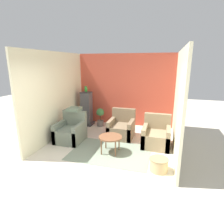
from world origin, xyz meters
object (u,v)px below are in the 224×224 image
Objects in this scene: armchair_middle at (121,129)px; potted_plant at (100,116)px; parrot at (86,89)px; coffee_table at (110,138)px; wicker_basket at (159,164)px; armchair_left at (71,132)px; armchair_right at (156,136)px; birdcage at (87,109)px.

potted_plant is at bearing 140.75° from armchair_middle.
parrot is 1.16m from potted_plant.
wicker_basket is at bearing -22.81° from coffee_table.
armchair_right is at bearing 8.23° from armchair_left.
parrot is 4.13m from wicker_basket.
armchair_right reaches higher than potted_plant.
wicker_basket is (2.77, -0.98, -0.13)m from armchair_left.
armchair_middle is (0.03, 1.18, -0.14)m from coffee_table.
potted_plant is at bearing 116.69° from coffee_table.
parrot is (-0.16, 1.64, 1.13)m from armchair_left.
potted_plant is 1.66× the size of wicker_basket.
potted_plant is 3.52m from wicker_basket.
coffee_table is 0.69× the size of armchair_right.
birdcage is at bearing 138.16° from wicker_basket.
armchair_middle is 2.14× the size of wicker_basket.
armchair_right reaches higher than wicker_basket.
armchair_right is (1.18, 0.81, -0.14)m from coffee_table.
armchair_middle is at bearing -28.53° from parrot.
potted_plant reaches higher than wicker_basket.
armchair_left is 1.00× the size of armchair_right.
armchair_middle is at bearing -28.48° from birdcage.
armchair_left and armchair_right have the same top height.
birdcage reaches higher than armchair_right.
armchair_left reaches higher than potted_plant.
potted_plant is at bearing -2.12° from birdcage.
potted_plant is (-2.21, 1.24, 0.13)m from armchair_right.
potted_plant is (0.57, -0.02, -1.00)m from parrot.
armchair_middle is at bearing 126.75° from wicker_basket.
birdcage is 0.80m from parrot.
armchair_left is at bearing -84.34° from birdcage.
armchair_left is at bearing -104.29° from potted_plant.
armchair_middle is (1.47, 0.75, 0.00)m from armchair_left.
birdcage is at bearing 127.80° from coffee_table.
birdcage is 1.85× the size of potted_plant.
armchair_middle is (-1.15, 0.37, 0.00)m from armchair_right.
parrot is at bearing 177.68° from potted_plant.
armchair_left is 2.94m from wicker_basket.
armchair_right is at bearing -24.38° from birdcage.
armchair_right is (2.62, 0.38, 0.00)m from armchair_left.
potted_plant reaches higher than coffee_table.
wicker_basket is at bearing -19.58° from armchair_left.
armchair_middle is 0.70× the size of birdcage.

